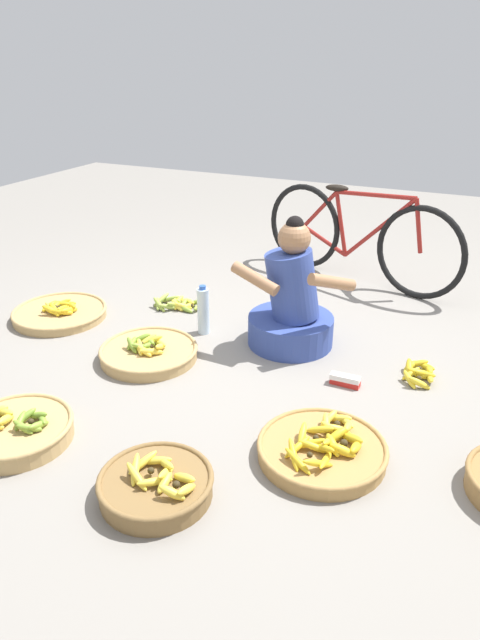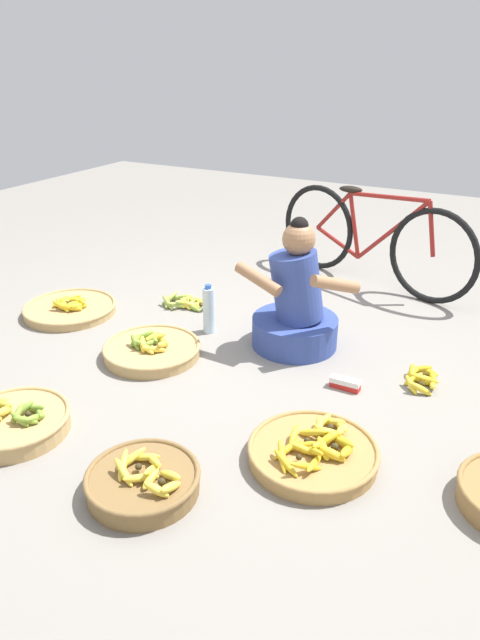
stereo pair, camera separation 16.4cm
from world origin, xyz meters
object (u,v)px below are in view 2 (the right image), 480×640
object	(u,v)px
vendor_woman_front	(296,307)
banana_basket_front_center	(14,422)
banana_basket_near_vendor	(152,349)
loose_bananas_mid_left	(422,378)
bicycle_leaning	(371,239)
loose_bananas_front_left	(186,302)
packet_carton_stack	(345,384)
banana_basket_mid_right	(314,452)
banana_basket_back_center	(143,481)
water_bottle	(209,310)
banana_basket_front_right	(70,308)

from	to	relation	value
vendor_woman_front	banana_basket_front_center	bearing A→B (deg)	-119.45
banana_basket_near_vendor	loose_bananas_mid_left	distance (m)	1.54
bicycle_leaning	loose_bananas_front_left	distance (m)	1.48
loose_bananas_front_left	packet_carton_stack	distance (m)	1.44
vendor_woman_front	packet_carton_stack	size ratio (longest dim) A/B	4.92
loose_bananas_front_left	banana_basket_mid_right	bearing A→B (deg)	-39.22
banana_basket_back_center	loose_bananas_front_left	world-z (taller)	banana_basket_back_center
banana_basket_back_center	water_bottle	xyz separation A→B (m)	(-0.53, 1.39, 0.10)
banana_basket_mid_right	vendor_woman_front	bearing A→B (deg)	117.63
banana_basket_near_vendor	banana_basket_back_center	bearing A→B (deg)	-55.46
banana_basket_front_center	loose_bananas_front_left	bearing A→B (deg)	93.28
banana_basket_front_center	loose_bananas_mid_left	size ratio (longest dim) A/B	1.76
banana_basket_front_right	water_bottle	size ratio (longest dim) A/B	1.93
banana_basket_front_center	packet_carton_stack	world-z (taller)	banana_basket_front_center
bicycle_leaning	banana_basket_near_vendor	bearing A→B (deg)	-113.79
banana_basket_near_vendor	banana_basket_front_right	distance (m)	0.89
vendor_woman_front	loose_bananas_mid_left	size ratio (longest dim) A/B	2.71
bicycle_leaning	packet_carton_stack	world-z (taller)	bicycle_leaning
banana_basket_back_center	packet_carton_stack	bearing A→B (deg)	67.78
bicycle_leaning	loose_bananas_mid_left	size ratio (longest dim) A/B	5.53
bicycle_leaning	loose_bananas_front_left	size ratio (longest dim) A/B	4.57
banana_basket_front_center	water_bottle	world-z (taller)	water_bottle
banana_basket_near_vendor	loose_bananas_mid_left	size ratio (longest dim) A/B	1.94
bicycle_leaning	banana_basket_front_center	world-z (taller)	bicycle_leaning
bicycle_leaning	banana_basket_near_vendor	distance (m)	1.94
banana_basket_back_center	loose_bananas_mid_left	distance (m)	1.62
loose_bananas_front_left	packet_carton_stack	xyz separation A→B (m)	(1.34, -0.52, 0.00)
banana_basket_front_right	packet_carton_stack	size ratio (longest dim) A/B	3.84
banana_basket_front_center	banana_basket_front_right	bearing A→B (deg)	122.64
packet_carton_stack	banana_basket_near_vendor	bearing A→B (deg)	-170.28
vendor_woman_front	loose_bananas_mid_left	xyz separation A→B (m)	(0.79, -0.08, -0.23)
bicycle_leaning	banana_basket_front_right	bearing A→B (deg)	-137.03
banana_basket_front_center	water_bottle	distance (m)	1.38
vendor_woman_front	banana_basket_front_right	size ratio (longest dim) A/B	1.28
banana_basket_front_right	banana_basket_front_center	xyz separation A→B (m)	(0.73, -1.14, 0.02)
banana_basket_front_right	banana_basket_back_center	bearing A→B (deg)	-38.02
loose_bananas_front_left	banana_basket_near_vendor	bearing A→B (deg)	-72.82
vendor_woman_front	loose_bananas_front_left	distance (m)	0.95
banana_basket_near_vendor	packet_carton_stack	bearing A→B (deg)	9.72
banana_basket_mid_right	banana_basket_front_center	bearing A→B (deg)	-160.46
banana_basket_near_vendor	water_bottle	bearing A→B (deg)	73.38
banana_basket_mid_right	banana_basket_front_center	distance (m)	1.40
banana_basket_front_center	banana_basket_back_center	size ratio (longest dim) A/B	1.10
banana_basket_front_right	banana_basket_mid_right	bearing A→B (deg)	-18.18
packet_carton_stack	banana_basket_back_center	bearing A→B (deg)	-112.22
banana_basket_back_center	bicycle_leaning	bearing A→B (deg)	87.54
banana_basket_front_right	banana_basket_mid_right	world-z (taller)	banana_basket_mid_right
loose_bananas_mid_left	banana_basket_back_center	bearing A→B (deg)	-120.20
banana_basket_front_right	water_bottle	distance (m)	1.02
banana_basket_back_center	loose_bananas_front_left	distance (m)	1.88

